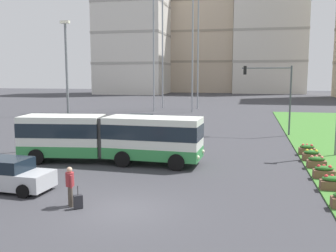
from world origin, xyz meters
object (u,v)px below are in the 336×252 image
Objects in this scene: articulated_bus at (110,137)px; pedestrian_crossing at (70,184)px; flower_planter_5 at (307,149)px; apartment_tower_west at (132,21)px; streetlight_left at (67,80)px; apartment_tower_westcentre at (203,34)px; flower_planter_1 at (332,183)px; flower_planter_3 at (317,162)px; apartment_tower_centre at (270,18)px; flower_planter_2 at (324,172)px; traffic_light_far_right at (275,88)px; car_silver_hatch at (7,175)px; rolling_suitcase at (78,201)px; car_black_sedan at (141,122)px; flower_planter_4 at (311,155)px.

articulated_bus is 8.35m from pedestrian_crossing.
articulated_bus is 6.91× the size of pedestrian_crossing.
flower_planter_5 is 94.69m from apartment_tower_west.
streetlight_left is 103.98m from apartment_tower_westcentre.
flower_planter_1 is at bearing -79.66° from apartment_tower_westcentre.
pedestrian_crossing reaches higher than flower_planter_3.
pedestrian_crossing is 1.58× the size of flower_planter_1.
apartment_tower_centre is (14.05, 103.34, 21.73)m from articulated_bus.
apartment_tower_centre reaches higher than pedestrian_crossing.
flower_planter_3 and flower_planter_5 have the same top height.
flower_planter_2 is (0.00, 2.13, 0.00)m from flower_planter_1.
traffic_light_far_right is 91.56m from apartment_tower_centre.
car_silver_hatch is 16.48m from flower_planter_2.
rolling_suitcase is 0.88× the size of flower_planter_1.
flower_planter_5 is 18.26m from streetlight_left.
car_black_sedan is 0.46× the size of streetlight_left.
articulated_bus reaches higher than rolling_suitcase.
flower_planter_1 is at bearing -22.55° from streetlight_left.
flower_planter_4 is at bearing 13.28° from articulated_bus.
apartment_tower_west reaches higher than flower_planter_5.
rolling_suitcase is 13.08m from flower_planter_2.
rolling_suitcase reaches higher than flower_planter_2.
traffic_light_far_right is (9.63, 22.04, 3.45)m from pedestrian_crossing.
pedestrian_crossing is 13.37m from flower_planter_2.
apartment_tower_centre is at bearing 89.31° from flower_planter_1.
apartment_tower_westcentre is at bearing 92.28° from car_silver_hatch.
traffic_light_far_right is (-1.85, 12.81, 4.03)m from flower_planter_3.
apartment_tower_west is (-39.06, 87.61, 21.20)m from flower_planter_3.
car_black_sedan is 0.68× the size of traffic_light_far_right.
flower_planter_1 is 0.11× the size of streetlight_left.
apartment_tower_westcentre is (-20.12, 105.78, 18.69)m from flower_planter_3.
apartment_tower_centre is (21.41, -3.44, 4.27)m from apartment_tower_westcentre.
car_silver_hatch reaches higher than flower_planter_3.
car_black_sedan is 23.93m from flower_planter_1.
car_black_sedan is at bearing 141.49° from flower_planter_4.
flower_planter_1 is 1.00× the size of flower_planter_2.
flower_planter_3 is 0.03× the size of apartment_tower_west.
apartment_tower_centre reaches higher than flower_planter_3.
apartment_tower_centre reaches higher than streetlight_left.
streetlight_left is at bearing 141.92° from articulated_bus.
flower_planter_2 is at bearing 18.73° from car_silver_hatch.
traffic_light_far_right reaches higher than car_black_sedan.
pedestrian_crossing is at bearing -81.13° from car_black_sedan.
pedestrian_crossing is at bearing -113.60° from traffic_light_far_right.
traffic_light_far_right reaches higher than flower_planter_3.
apartment_tower_centre is (1.29, 102.34, 22.96)m from flower_planter_3.
car_silver_hatch is 24.96m from traffic_light_far_right.
streetlight_left reaches higher than car_black_sedan.
flower_planter_1 is 6.54m from flower_planter_4.
articulated_bus is 10.92× the size of flower_planter_5.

